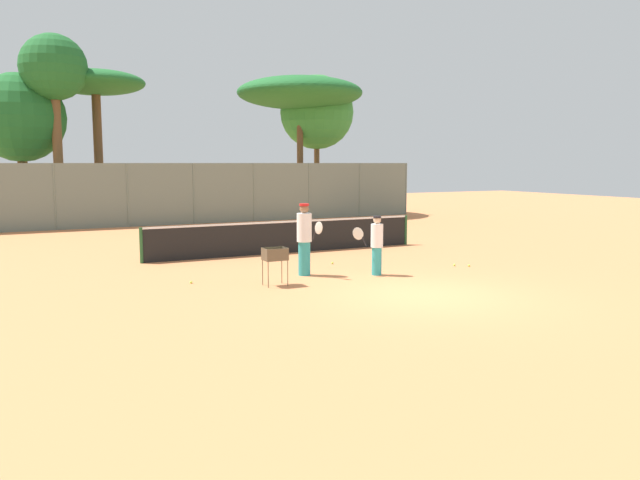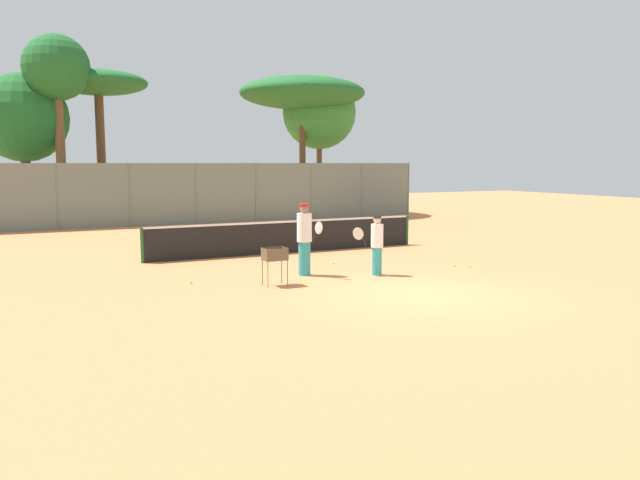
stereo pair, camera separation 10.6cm
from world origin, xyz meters
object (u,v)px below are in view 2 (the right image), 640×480
at_px(player_white_outfit, 377,244).
at_px(parked_car, 30,211).
at_px(player_red_cap, 305,238).
at_px(ball_cart, 275,257).
at_px(tennis_net, 288,236).

relative_size(player_white_outfit, parked_car, 0.38).
height_order(player_red_cap, ball_cart, player_red_cap).
bearing_deg(player_white_outfit, player_red_cap, -8.98).
bearing_deg(tennis_net, player_red_cap, -107.83).
relative_size(tennis_net, parked_car, 2.28).
xyz_separation_m(tennis_net, parked_car, (-7.27, 14.33, 0.10)).
xyz_separation_m(tennis_net, player_red_cap, (-1.29, -4.00, 0.43)).
distance_m(player_white_outfit, player_red_cap, 1.91).
xyz_separation_m(player_white_outfit, parked_car, (-7.70, 19.16, -0.16)).
height_order(ball_cart, parked_car, parked_car).
bearing_deg(player_red_cap, parked_car, -177.46).
relative_size(tennis_net, ball_cart, 10.34).
height_order(tennis_net, parked_car, parked_car).
relative_size(player_red_cap, parked_car, 0.45).
height_order(tennis_net, ball_cart, tennis_net).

